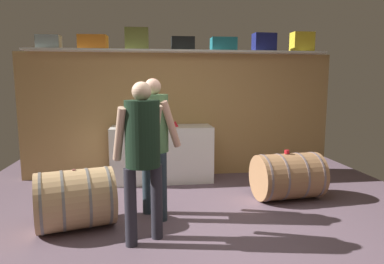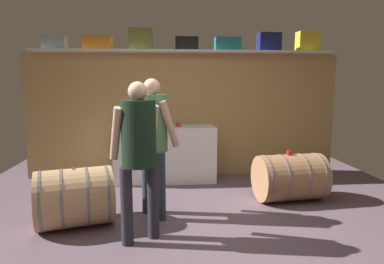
# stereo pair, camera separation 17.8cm
# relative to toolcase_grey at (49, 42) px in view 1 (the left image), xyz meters

# --- Properties ---
(ground_plane) EXTENTS (6.47, 8.17, 0.02)m
(ground_plane) POSITION_rel_toolcase_grey_xyz_m (2.05, -1.71, -2.23)
(ground_plane) COLOR #5F4B58
(back_wall_panel) EXTENTS (5.27, 0.10, 2.08)m
(back_wall_panel) POSITION_rel_toolcase_grey_xyz_m (2.05, 0.15, -1.18)
(back_wall_panel) COLOR tan
(back_wall_panel) RESTS_ON ground
(high_shelf_board) EXTENTS (4.85, 0.40, 0.03)m
(high_shelf_board) POSITION_rel_toolcase_grey_xyz_m (2.05, 0.00, -0.12)
(high_shelf_board) COLOR silver
(high_shelf_board) RESTS_ON back_wall_panel
(toolcase_grey) EXTENTS (0.36, 0.22, 0.20)m
(toolcase_grey) POSITION_rel_toolcase_grey_xyz_m (0.00, 0.00, 0.00)
(toolcase_grey) COLOR gray
(toolcase_grey) RESTS_ON high_shelf_board
(toolcase_orange) EXTENTS (0.45, 0.28, 0.22)m
(toolcase_orange) POSITION_rel_toolcase_grey_xyz_m (0.66, 0.00, 0.01)
(toolcase_orange) COLOR orange
(toolcase_orange) RESTS_ON high_shelf_board
(toolcase_olive) EXTENTS (0.37, 0.23, 0.34)m
(toolcase_olive) POSITION_rel_toolcase_grey_xyz_m (1.35, 0.00, 0.07)
(toolcase_olive) COLOR olive
(toolcase_olive) RESTS_ON high_shelf_board
(toolcase_black) EXTENTS (0.37, 0.25, 0.21)m
(toolcase_black) POSITION_rel_toolcase_grey_xyz_m (2.08, 0.00, 0.00)
(toolcase_black) COLOR black
(toolcase_black) RESTS_ON high_shelf_board
(toolcase_teal) EXTENTS (0.42, 0.29, 0.21)m
(toolcase_teal) POSITION_rel_toolcase_grey_xyz_m (2.75, 0.00, 0.00)
(toolcase_teal) COLOR #1C707C
(toolcase_teal) RESTS_ON high_shelf_board
(toolcase_navy) EXTENTS (0.37, 0.23, 0.29)m
(toolcase_navy) POSITION_rel_toolcase_grey_xyz_m (3.45, 0.00, 0.05)
(toolcase_navy) COLOR navy
(toolcase_navy) RESTS_ON high_shelf_board
(toolcase_yellow) EXTENTS (0.36, 0.23, 0.32)m
(toolcase_yellow) POSITION_rel_toolcase_grey_xyz_m (4.12, 0.00, 0.06)
(toolcase_yellow) COLOR yellow
(toolcase_yellow) RESTS_ON high_shelf_board
(work_cabinet) EXTENTS (1.62, 0.57, 0.90)m
(work_cabinet) POSITION_rel_toolcase_grey_xyz_m (1.71, -0.20, -1.77)
(work_cabinet) COLOR silver
(work_cabinet) RESTS_ON ground
(wine_bottle_amber) EXTENTS (0.07, 0.07, 0.32)m
(wine_bottle_amber) POSITION_rel_toolcase_grey_xyz_m (1.59, -0.33, -1.17)
(wine_bottle_amber) COLOR brown
(wine_bottle_amber) RESTS_ON work_cabinet
(wine_glass) EXTENTS (0.07, 0.07, 0.15)m
(wine_glass) POSITION_rel_toolcase_grey_xyz_m (1.29, -0.39, -1.21)
(wine_glass) COLOR white
(wine_glass) RESTS_ON work_cabinet
(red_funnel) EXTENTS (0.11, 0.11, 0.10)m
(red_funnel) POSITION_rel_toolcase_grey_xyz_m (1.93, -0.26, -1.27)
(red_funnel) COLOR red
(red_funnel) RESTS_ON work_cabinet
(wine_barrel_near) EXTENTS (0.95, 0.71, 0.64)m
(wine_barrel_near) POSITION_rel_toolcase_grey_xyz_m (3.40, -1.29, -1.90)
(wine_barrel_near) COLOR #A0724A
(wine_barrel_near) RESTS_ON ground
(wine_barrel_far) EXTENTS (0.96, 0.84, 0.67)m
(wine_barrel_far) POSITION_rel_toolcase_grey_xyz_m (0.68, -1.90, -1.89)
(wine_barrel_far) COLOR tan
(wine_barrel_far) RESTS_ON ground
(tasting_cup) EXTENTS (0.07, 0.07, 0.05)m
(tasting_cup) POSITION_rel_toolcase_grey_xyz_m (3.37, -1.29, -1.55)
(tasting_cup) COLOR red
(tasting_cup) RESTS_ON wine_barrel_near
(winemaker_pouring) EXTENTS (0.53, 0.47, 1.61)m
(winemaker_pouring) POSITION_rel_toolcase_grey_xyz_m (1.43, -2.33, -1.23)
(winemaker_pouring) COLOR #292830
(winemaker_pouring) RESTS_ON ground
(visitor_tasting) EXTENTS (0.51, 0.53, 1.65)m
(visitor_tasting) POSITION_rel_toolcase_grey_xyz_m (1.56, -1.69, -1.21)
(visitor_tasting) COLOR #27343E
(visitor_tasting) RESTS_ON ground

